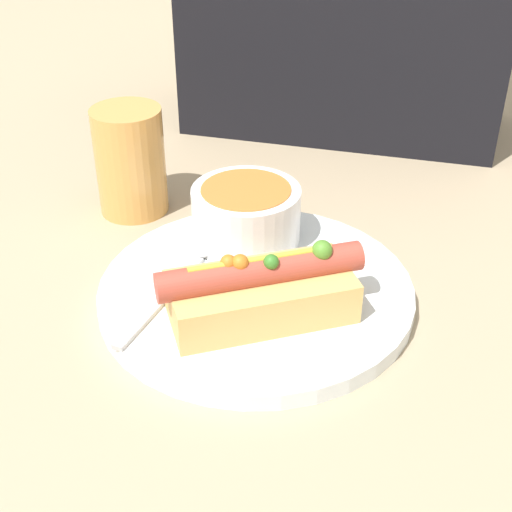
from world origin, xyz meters
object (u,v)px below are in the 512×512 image
object	(u,v)px
soup_bowl	(246,212)
spoon	(189,269)
drinking_glass	(130,161)
hot_dog	(261,290)

from	to	relation	value
soup_bowl	spoon	world-z (taller)	soup_bowl
soup_bowl	drinking_glass	size ratio (longest dim) A/B	0.91
hot_dog	soup_bowl	bearing A→B (deg)	80.29
soup_bowl	drinking_glass	distance (m)	0.14
hot_dog	soup_bowl	size ratio (longest dim) A/B	1.58
hot_dog	drinking_glass	world-z (taller)	drinking_glass
hot_dog	spoon	distance (m)	0.09
spoon	drinking_glass	distance (m)	0.15
drinking_glass	soup_bowl	bearing A→B (deg)	-20.55
soup_bowl	spoon	bearing A→B (deg)	-116.97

